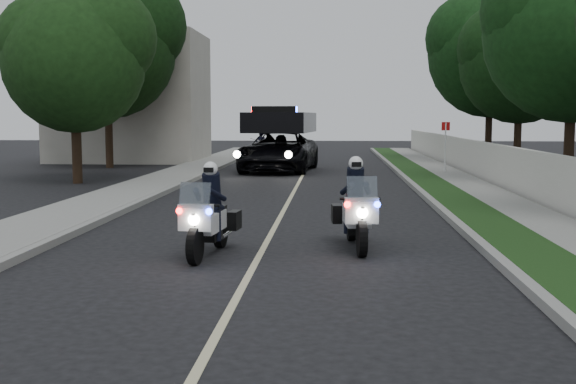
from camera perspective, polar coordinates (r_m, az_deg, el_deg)
name	(u,v)px	position (r m, az deg, el deg)	size (l,w,h in m)	color
ground	(264,247)	(13.69, -1.93, -4.42)	(120.00, 120.00, 0.00)	black
curb_right	(419,191)	(23.69, 10.40, 0.10)	(0.20, 60.00, 0.15)	gray
grass_verge	(441,191)	(23.78, 12.08, 0.10)	(1.20, 60.00, 0.16)	#193814
sidewalk_right	(482,191)	(24.00, 15.15, 0.07)	(1.40, 60.00, 0.16)	gray
property_wall	(514,170)	(24.16, 17.52, 1.64)	(0.22, 60.00, 1.50)	beige
curb_left	(171,189)	(24.14, -9.31, 0.23)	(0.20, 60.00, 0.15)	gray
sidewalk_left	(138,189)	(24.41, -11.83, 0.25)	(2.00, 60.00, 0.16)	gray
building_far	(130,98)	(41.01, -12.44, 7.32)	(8.00, 6.00, 7.00)	#A8A396
lane_marking	(294,192)	(23.57, 0.45, 0.00)	(0.12, 50.00, 0.01)	#BFB78C
police_moto_left	(209,255)	(13.00, -6.28, -5.02)	(0.69, 1.98, 1.69)	silver
police_moto_right	(356,248)	(13.69, 5.42, -4.45)	(0.72, 2.05, 1.74)	silver
police_suv	(279,171)	(32.58, -0.72, 1.67)	(2.98, 6.44, 3.13)	black
bicycle	(261,165)	(37.11, -2.16, 2.20)	(0.57, 1.64, 0.86)	black
cyclist	(261,165)	(37.11, -2.16, 2.20)	(0.56, 0.37, 1.55)	black
sign_post	(445,175)	(31.03, 12.35, 1.31)	(0.36, 0.36, 2.32)	#A6100B
tree_right_b	(567,186)	(27.34, 21.33, 0.41)	(6.24, 6.24, 10.40)	#153D14
tree_right_d	(488,162)	(40.32, 15.59, 2.29)	(6.70, 6.70, 11.17)	#133812
tree_right_e	(517,167)	(37.00, 17.72, 1.90)	(5.88, 5.88, 9.80)	black
tree_left_near	(78,183)	(27.83, -16.37, 0.67)	(5.20, 5.20, 8.66)	#183A13
tree_left_far	(110,168)	(35.84, -13.98, 1.89)	(6.59, 6.59, 10.99)	black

